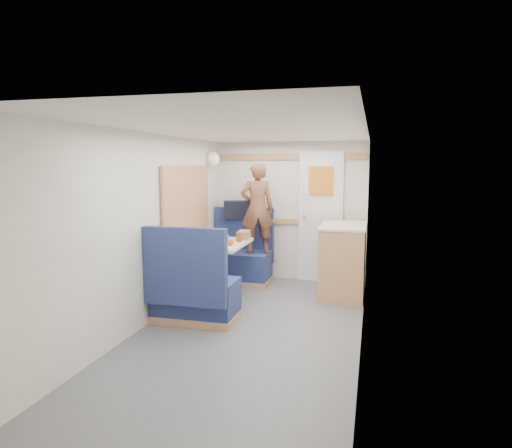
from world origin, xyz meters
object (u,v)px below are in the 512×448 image
(tray, at_px, (224,246))
(wine_glass, at_px, (212,231))
(bench_far, at_px, (240,261))
(bench_near, at_px, (194,295))
(dome_light, at_px, (212,159))
(tumbler_right, at_px, (227,239))
(person, at_px, (257,208))
(tumbler_left, at_px, (201,241))
(pepper_grinder, at_px, (227,237))
(salt_grinder, at_px, (217,238))
(duffel_bag, at_px, (242,209))
(galley_counter, at_px, (343,260))
(orange_fruit, at_px, (230,242))
(tumbler_mid, at_px, (215,234))
(cheese_block, at_px, (215,244))
(bread_loaf, at_px, (244,235))
(beer_glass, at_px, (239,238))
(dinette_table, at_px, (220,255))

(tray, height_order, wine_glass, wine_glass)
(bench_far, bearing_deg, bench_near, -90.00)
(bench_far, bearing_deg, dome_light, -177.88)
(tumbler_right, bearing_deg, person, 77.27)
(bench_near, relative_size, tumbler_left, 10.48)
(pepper_grinder, xyz_separation_m, salt_grinder, (-0.10, -0.07, -0.00))
(duffel_bag, bearing_deg, galley_counter, -36.53)
(bench_far, xyz_separation_m, tray, (0.15, -1.16, 0.43))
(bench_near, distance_m, tray, 0.73)
(tumbler_left, xyz_separation_m, pepper_grinder, (0.20, 0.37, 0.00))
(orange_fruit, bearing_deg, tumbler_mid, 125.00)
(person, distance_m, cheese_block, 1.19)
(bench_near, xyz_separation_m, galley_counter, (1.47, 1.41, 0.17))
(tumbler_mid, relative_size, pepper_grinder, 1.15)
(dome_light, relative_size, tumbler_mid, 1.70)
(orange_fruit, height_order, bread_loaf, bread_loaf)
(cheese_block, distance_m, salt_grinder, 0.40)
(cheese_block, xyz_separation_m, salt_grinder, (-0.12, 0.39, 0.01))
(salt_grinder, distance_m, bread_loaf, 0.38)
(tumbler_mid, xyz_separation_m, tumbler_right, (0.26, -0.29, -0.01))
(wine_glass, distance_m, tumbler_mid, 0.21)
(bread_loaf, bearing_deg, tumbler_right, -109.66)
(wine_glass, bearing_deg, person, 59.89)
(tumbler_mid, bearing_deg, galley_counter, 9.24)
(dome_light, distance_m, beer_glass, 1.39)
(bench_near, bearing_deg, tumbler_mid, 98.06)
(cheese_block, xyz_separation_m, tumbler_right, (0.03, 0.32, 0.02))
(orange_fruit, height_order, wine_glass, wine_glass)
(dome_light, distance_m, orange_fruit, 1.61)
(dinette_table, height_order, tray, tray)
(tray, relative_size, beer_glass, 3.12)
(duffel_bag, bearing_deg, pepper_grinder, -100.72)
(bench_near, relative_size, galley_counter, 1.14)
(dinette_table, xyz_separation_m, bench_near, (-0.00, -0.86, -0.27))
(bench_near, height_order, salt_grinder, bench_near)
(dinette_table, distance_m, tumbler_right, 0.23)
(cheese_block, bearing_deg, dinette_table, 100.42)
(tumbler_left, bearing_deg, tumbler_right, 43.27)
(cheese_block, bearing_deg, tumbler_right, 83.92)
(dinette_table, height_order, tumbler_right, tumbler_right)
(person, distance_m, tray, 1.15)
(galley_counter, height_order, wine_glass, galley_counter)
(cheese_block, bearing_deg, tumbler_left, 158.94)
(person, xyz_separation_m, salt_grinder, (-0.33, -0.74, -0.31))
(person, bearing_deg, orange_fruit, 68.05)
(galley_counter, distance_m, salt_grinder, 1.63)
(cheese_block, height_order, tumbler_right, tumbler_right)
(tumbler_mid, bearing_deg, wine_glass, -81.67)
(orange_fruit, xyz_separation_m, tumbler_mid, (-0.39, 0.55, 0.01))
(dinette_table, height_order, bench_far, bench_far)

